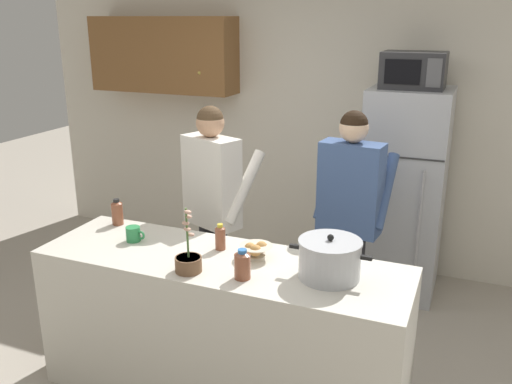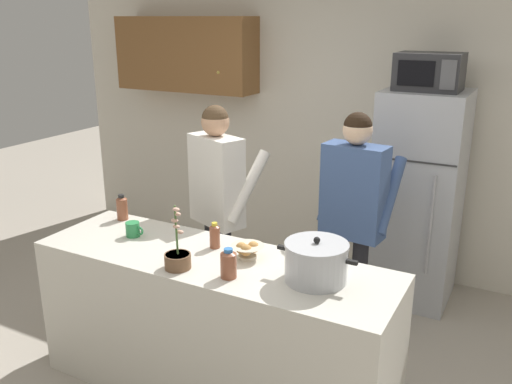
% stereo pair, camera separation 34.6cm
% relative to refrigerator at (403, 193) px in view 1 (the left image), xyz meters
% --- Properties ---
extents(back_wall_unit, '(6.00, 0.48, 2.60)m').
position_rel_refrigerator_xyz_m(back_wall_unit, '(-1.05, 0.41, 0.53)').
color(back_wall_unit, silver).
rests_on(back_wall_unit, ground).
extents(kitchen_island, '(2.22, 0.68, 0.92)m').
position_rel_refrigerator_xyz_m(kitchen_island, '(-0.79, -1.85, -0.41)').
color(kitchen_island, silver).
rests_on(kitchen_island, ground).
extents(refrigerator, '(0.64, 0.68, 1.74)m').
position_rel_refrigerator_xyz_m(refrigerator, '(0.00, 0.00, 0.00)').
color(refrigerator, '#B7BABF').
rests_on(refrigerator, ground).
extents(microwave, '(0.48, 0.37, 0.28)m').
position_rel_refrigerator_xyz_m(microwave, '(0.00, -0.02, 1.01)').
color(microwave, '#2D2D30').
rests_on(microwave, refrigerator).
extents(person_near_pot, '(0.61, 0.56, 1.69)m').
position_rel_refrigerator_xyz_m(person_near_pot, '(-1.20, -1.13, 0.19)').
color(person_near_pot, black).
rests_on(person_near_pot, ground).
extents(person_by_sink, '(0.54, 0.46, 1.68)m').
position_rel_refrigerator_xyz_m(person_by_sink, '(-0.25, -0.89, 0.19)').
color(person_by_sink, black).
rests_on(person_by_sink, ground).
extents(cooking_pot, '(0.45, 0.34, 0.25)m').
position_rel_refrigerator_xyz_m(cooking_pot, '(-0.15, -1.83, 0.16)').
color(cooking_pot, silver).
rests_on(cooking_pot, kitchen_island).
extents(coffee_mug, '(0.13, 0.09, 0.10)m').
position_rel_refrigerator_xyz_m(coffee_mug, '(-1.42, -1.81, 0.10)').
color(coffee_mug, '#2D8C4C').
rests_on(coffee_mug, kitchen_island).
extents(bread_bowl, '(0.20, 0.20, 0.10)m').
position_rel_refrigerator_xyz_m(bread_bowl, '(-0.61, -1.76, 0.10)').
color(bread_bowl, beige).
rests_on(bread_bowl, kitchen_island).
extents(bottle_near_edge, '(0.09, 0.09, 0.17)m').
position_rel_refrigerator_xyz_m(bottle_near_edge, '(-0.58, -2.02, 0.13)').
color(bottle_near_edge, brown).
rests_on(bottle_near_edge, kitchen_island).
extents(bottle_mid_counter, '(0.06, 0.06, 0.16)m').
position_rel_refrigerator_xyz_m(bottle_mid_counter, '(-0.86, -1.72, 0.13)').
color(bottle_mid_counter, brown).
rests_on(bottle_mid_counter, kitchen_island).
extents(bottle_far_corner, '(0.08, 0.08, 0.18)m').
position_rel_refrigerator_xyz_m(bottle_far_corner, '(-1.69, -1.61, 0.14)').
color(bottle_far_corner, brown).
rests_on(bottle_far_corner, kitchen_island).
extents(potted_orchid, '(0.15, 0.15, 0.37)m').
position_rel_refrigerator_xyz_m(potted_orchid, '(-0.89, -2.06, 0.11)').
color(potted_orchid, brown).
rests_on(potted_orchid, kitchen_island).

